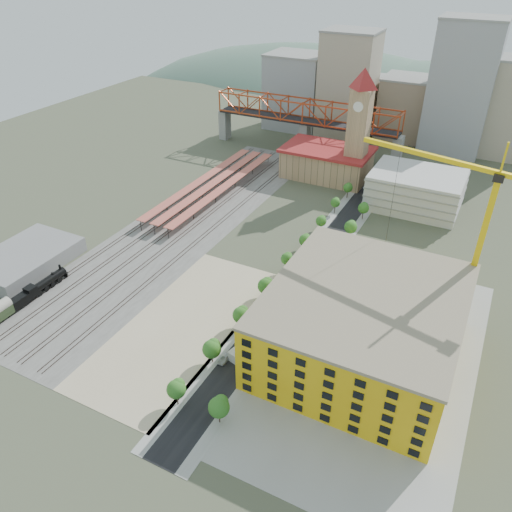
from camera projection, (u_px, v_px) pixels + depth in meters
The scene contains 32 objects.
ground at pixel (250, 271), 158.54m from camera, with size 400.00×400.00×0.00m, color #474C38.
ballast_strip at pixel (186, 223), 185.53m from camera, with size 36.00×165.00×0.06m, color #605E59.
dirt_lot at pixel (183, 325), 136.43m from camera, with size 28.00×67.00×0.06m, color tan.
street_asphalt at pixel (314, 261), 163.62m from camera, with size 12.00×170.00×0.06m, color black.
sidewalk_west at pixel (299, 257), 165.74m from camera, with size 3.00×170.00×0.04m, color gray.
sidewalk_east at pixel (330, 265), 161.50m from camera, with size 3.00×170.00×0.04m, color gray.
construction_pad at pixel (370, 356), 126.18m from camera, with size 50.00×90.00×0.06m, color gray.
rail_tracks at pixel (182, 221), 186.15m from camera, with size 26.56×160.00×0.18m.
platform_canopies at pixel (213, 183), 205.96m from camera, with size 16.00×80.00×4.12m.
station_hall at pixel (327, 162), 218.42m from camera, with size 38.00×24.00×13.10m.
clock_tower at pixel (360, 118), 200.08m from camera, with size 12.00×12.00×52.00m.
parking_garage at pixel (416, 190), 193.44m from camera, with size 34.00×26.00×14.00m, color silver.
truss_bridge at pixel (306, 114), 236.84m from camera, with size 94.00×9.60×25.60m.
construction_building at pixel (363, 324), 122.30m from camera, with size 44.60×50.60×18.80m.
warehouse at pixel (25, 259), 160.11m from camera, with size 22.00×32.00×5.00m, color gray.
street_trees at pixel (302, 276), 156.13m from camera, with size 15.40×124.40×8.00m.
skyline at pixel (395, 96), 250.21m from camera, with size 133.00×46.00×60.00m.
distant_hills at pixel (462, 202), 378.93m from camera, with size 647.00×264.00×227.00m.
locomotive at pixel (40, 287), 147.75m from camera, with size 2.83×21.84×5.46m.
tower_crane at pixel (473, 216), 122.57m from camera, with size 47.04×13.14×51.28m.
site_trailer_a at pixel (245, 348), 126.75m from camera, with size 2.64×10.04×2.75m, color silver.
site_trailer_b at pixel (253, 338), 129.93m from camera, with size 2.70×10.25×2.81m, color silver.
site_trailer_c at pixel (276, 308), 140.78m from camera, with size 2.48×9.44×2.58m, color silver.
site_trailer_d at pixel (286, 294), 146.04m from camera, with size 2.47×9.37×2.57m, color silver.
car_0 at pixel (225, 358), 124.51m from camera, with size 1.90×4.73×1.61m, color silver.
car_1 at pixel (246, 332), 133.02m from camera, with size 1.59×4.57×1.51m, color gray.
car_2 at pixel (278, 292), 147.92m from camera, with size 2.54×5.52×1.53m, color black.
car_3 at pixel (322, 237), 175.23m from camera, with size 2.12×5.22×1.52m, color navy.
car_4 at pixel (265, 340), 130.27m from camera, with size 1.54×3.83×1.30m, color white.
car_5 at pixel (271, 332), 132.84m from camera, with size 1.40×4.01×1.32m, color #A2A3A7.
car_6 at pixel (314, 274), 155.88m from camera, with size 2.63×5.71×1.59m, color black.
car_7 at pixel (329, 252), 166.51m from camera, with size 2.18×5.36×1.56m, color navy.
Camera 1 is at (61.62, -115.79, 89.21)m, focal length 35.00 mm.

